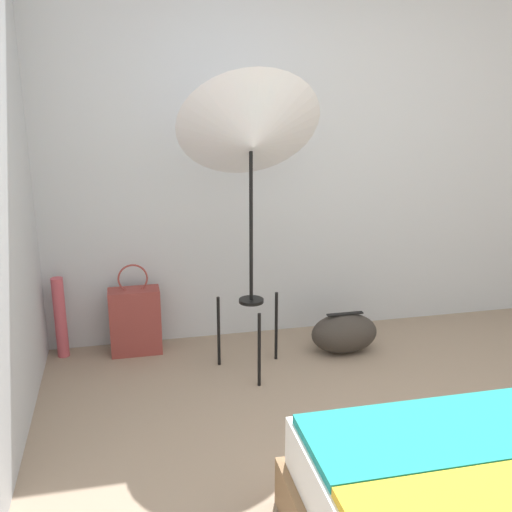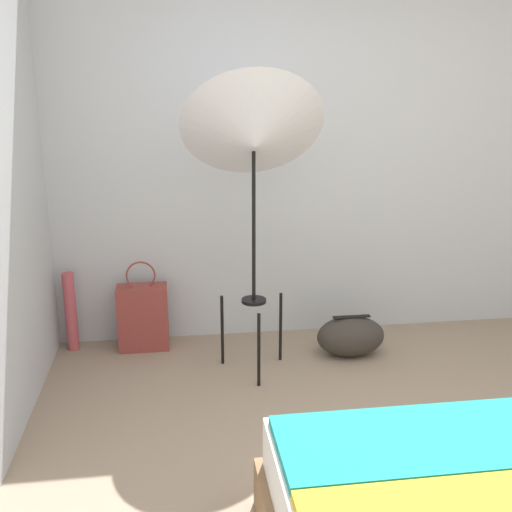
{
  "view_description": "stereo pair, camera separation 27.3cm",
  "coord_description": "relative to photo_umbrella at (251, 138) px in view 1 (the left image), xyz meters",
  "views": [
    {
      "loc": [
        -1.21,
        -1.91,
        1.74
      ],
      "look_at": [
        -0.5,
        1.25,
        0.8
      ],
      "focal_mm": 42.0,
      "sensor_mm": 36.0,
      "label": 1
    },
    {
      "loc": [
        -0.95,
        -1.96,
        1.74
      ],
      "look_at": [
        -0.5,
        1.25,
        0.8
      ],
      "focal_mm": 42.0,
      "sensor_mm": 36.0,
      "label": 2
    }
  ],
  "objects": [
    {
      "name": "duffel_bag",
      "position": [
        0.66,
        0.11,
        -1.3
      ],
      "size": [
        0.45,
        0.27,
        0.28
      ],
      "color": "#332D28",
      "rests_on": "ground_plane"
    },
    {
      "name": "photo_umbrella",
      "position": [
        0.0,
        0.0,
        0.0
      ],
      "size": [
        0.84,
        0.68,
        1.82
      ],
      "color": "black",
      "rests_on": "ground_plane"
    },
    {
      "name": "ground_plane",
      "position": [
        0.49,
        -1.44,
        -1.44
      ],
      "size": [
        14.0,
        14.0,
        0.0
      ],
      "primitive_type": "plane",
      "color": "gray"
    },
    {
      "name": "tote_bag",
      "position": [
        -0.7,
        0.41,
        -1.21
      ],
      "size": [
        0.33,
        0.16,
        0.62
      ],
      "color": "brown",
      "rests_on": "ground_plane"
    },
    {
      "name": "wall_back",
      "position": [
        0.49,
        0.6,
        -0.14
      ],
      "size": [
        8.0,
        0.05,
        2.6
      ],
      "color": "#B7BCC1",
      "rests_on": "ground_plane"
    },
    {
      "name": "paper_roll",
      "position": [
        -1.17,
        0.46,
        -1.17
      ],
      "size": [
        0.08,
        0.08,
        0.54
      ],
      "color": "#BC4C56",
      "rests_on": "ground_plane"
    }
  ]
}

